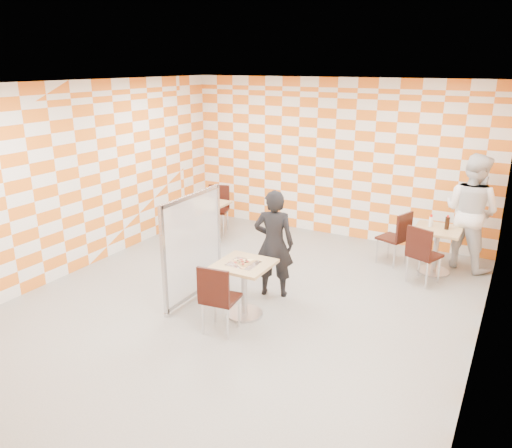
{
  "coord_description": "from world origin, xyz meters",
  "views": [
    {
      "loc": [
        3.2,
        -5.48,
        3.25
      ],
      "look_at": [
        0.1,
        0.2,
        1.15
      ],
      "focal_mm": 35.0,
      "sensor_mm": 36.0,
      "label": 1
    }
  ],
  "objects_px": {
    "chair_main_front": "(217,295)",
    "main_table": "(244,280)",
    "empty_table": "(207,215)",
    "chair_empty_near": "(184,221)",
    "man_dark": "(274,244)",
    "second_table": "(436,243)",
    "man_white": "(471,212)",
    "chair_second_side": "(398,234)",
    "partition": "(193,246)",
    "chair_second_front": "(422,251)",
    "sport_bottle": "(431,221)",
    "chair_empty_far": "(218,205)",
    "soda_bottle": "(447,223)"
  },
  "relations": [
    {
      "from": "chair_main_front",
      "to": "soda_bottle",
      "type": "height_order",
      "value": "soda_bottle"
    },
    {
      "from": "chair_second_side",
      "to": "chair_empty_far",
      "type": "height_order",
      "value": "same"
    },
    {
      "from": "second_table",
      "to": "chair_second_front",
      "type": "height_order",
      "value": "chair_second_front"
    },
    {
      "from": "empty_table",
      "to": "soda_bottle",
      "type": "distance_m",
      "value": 4.23
    },
    {
      "from": "chair_second_side",
      "to": "empty_table",
      "type": "bearing_deg",
      "value": -171.39
    },
    {
      "from": "main_table",
      "to": "chair_empty_far",
      "type": "height_order",
      "value": "chair_empty_far"
    },
    {
      "from": "chair_second_front",
      "to": "chair_empty_far",
      "type": "distance_m",
      "value": 4.14
    },
    {
      "from": "second_table",
      "to": "empty_table",
      "type": "distance_m",
      "value": 4.09
    },
    {
      "from": "chair_main_front",
      "to": "soda_bottle",
      "type": "xyz_separation_m",
      "value": [
        2.14,
        3.34,
        0.31
      ]
    },
    {
      "from": "partition",
      "to": "man_dark",
      "type": "relative_size",
      "value": 0.98
    },
    {
      "from": "main_table",
      "to": "man_dark",
      "type": "bearing_deg",
      "value": 85.64
    },
    {
      "from": "second_table",
      "to": "chair_empty_near",
      "type": "xyz_separation_m",
      "value": [
        -4.15,
        -1.11,
        0.04
      ]
    },
    {
      "from": "partition",
      "to": "man_white",
      "type": "height_order",
      "value": "man_white"
    },
    {
      "from": "chair_second_front",
      "to": "chair_empty_far",
      "type": "bearing_deg",
      "value": 170.62
    },
    {
      "from": "chair_main_front",
      "to": "sport_bottle",
      "type": "height_order",
      "value": "sport_bottle"
    },
    {
      "from": "empty_table",
      "to": "man_white",
      "type": "distance_m",
      "value": 4.6
    },
    {
      "from": "chair_main_front",
      "to": "chair_empty_near",
      "type": "height_order",
      "value": "same"
    },
    {
      "from": "main_table",
      "to": "soda_bottle",
      "type": "height_order",
      "value": "soda_bottle"
    },
    {
      "from": "main_table",
      "to": "chair_second_side",
      "type": "xyz_separation_m",
      "value": [
        1.36,
        2.73,
        0.04
      ]
    },
    {
      "from": "main_table",
      "to": "man_dark",
      "type": "distance_m",
      "value": 0.8
    },
    {
      "from": "chair_empty_far",
      "to": "sport_bottle",
      "type": "height_order",
      "value": "sport_bottle"
    },
    {
      "from": "partition",
      "to": "empty_table",
      "type": "bearing_deg",
      "value": 119.52
    },
    {
      "from": "chair_empty_near",
      "to": "sport_bottle",
      "type": "bearing_deg",
      "value": 15.94
    },
    {
      "from": "man_white",
      "to": "soda_bottle",
      "type": "bearing_deg",
      "value": 84.67
    },
    {
      "from": "second_table",
      "to": "sport_bottle",
      "type": "height_order",
      "value": "sport_bottle"
    },
    {
      "from": "chair_empty_far",
      "to": "partition",
      "type": "xyz_separation_m",
      "value": [
        1.34,
        -2.71,
        0.25
      ]
    },
    {
      "from": "chair_second_side",
      "to": "chair_empty_far",
      "type": "xyz_separation_m",
      "value": [
        -3.59,
        0.08,
        0.0
      ]
    },
    {
      "from": "chair_main_front",
      "to": "main_table",
      "type": "bearing_deg",
      "value": 86.63
    },
    {
      "from": "chair_main_front",
      "to": "chair_empty_far",
      "type": "bearing_deg",
      "value": 122.71
    },
    {
      "from": "chair_second_side",
      "to": "sport_bottle",
      "type": "height_order",
      "value": "sport_bottle"
    },
    {
      "from": "second_table",
      "to": "main_table",
      "type": "bearing_deg",
      "value": -126.11
    },
    {
      "from": "man_dark",
      "to": "man_white",
      "type": "xyz_separation_m",
      "value": [
        2.33,
        2.47,
        0.16
      ]
    },
    {
      "from": "main_table",
      "to": "chair_main_front",
      "type": "distance_m",
      "value": 0.6
    },
    {
      "from": "chair_empty_far",
      "to": "chair_second_front",
      "type": "bearing_deg",
      "value": -9.38
    },
    {
      "from": "second_table",
      "to": "man_white",
      "type": "distance_m",
      "value": 0.78
    },
    {
      "from": "partition",
      "to": "sport_bottle",
      "type": "height_order",
      "value": "partition"
    },
    {
      "from": "chair_second_front",
      "to": "sport_bottle",
      "type": "relative_size",
      "value": 4.62
    },
    {
      "from": "chair_second_side",
      "to": "soda_bottle",
      "type": "distance_m",
      "value": 0.8
    },
    {
      "from": "chair_second_front",
      "to": "soda_bottle",
      "type": "bearing_deg",
      "value": 68.17
    },
    {
      "from": "chair_main_front",
      "to": "partition",
      "type": "bearing_deg",
      "value": 140.57
    },
    {
      "from": "chair_empty_near",
      "to": "partition",
      "type": "height_order",
      "value": "partition"
    },
    {
      "from": "chair_empty_near",
      "to": "chair_main_front",
      "type": "bearing_deg",
      "value": -46.04
    },
    {
      "from": "second_table",
      "to": "empty_table",
      "type": "bearing_deg",
      "value": -172.91
    },
    {
      "from": "main_table",
      "to": "second_table",
      "type": "bearing_deg",
      "value": 53.89
    },
    {
      "from": "main_table",
      "to": "man_dark",
      "type": "relative_size",
      "value": 0.48
    },
    {
      "from": "partition",
      "to": "soda_bottle",
      "type": "distance_m",
      "value": 3.98
    },
    {
      "from": "empty_table",
      "to": "man_dark",
      "type": "xyz_separation_m",
      "value": [
        2.14,
        -1.46,
        0.28
      ]
    },
    {
      "from": "empty_table",
      "to": "sport_bottle",
      "type": "distance_m",
      "value": 3.98
    },
    {
      "from": "empty_table",
      "to": "chair_empty_near",
      "type": "xyz_separation_m",
      "value": [
        -0.08,
        -0.6,
        0.04
      ]
    },
    {
      "from": "main_table",
      "to": "man_dark",
      "type": "height_order",
      "value": "man_dark"
    }
  ]
}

